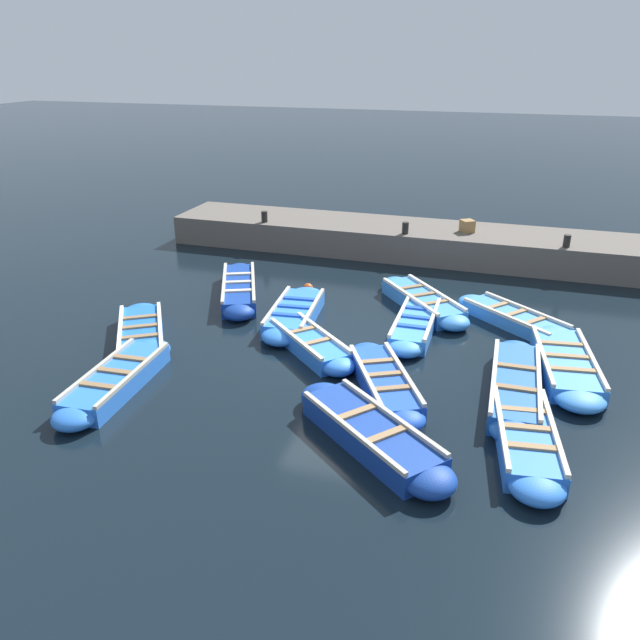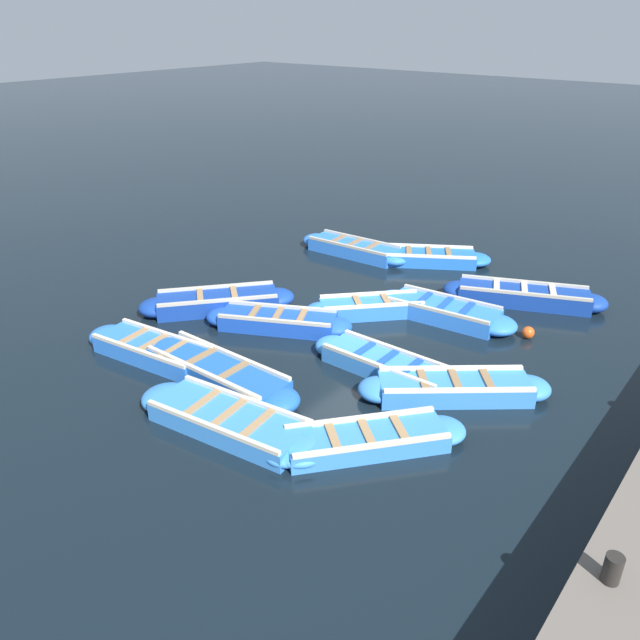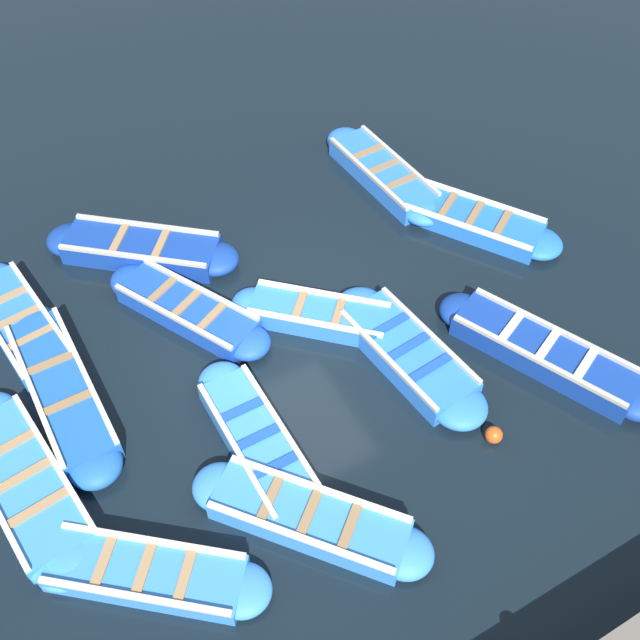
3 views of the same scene
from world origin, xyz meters
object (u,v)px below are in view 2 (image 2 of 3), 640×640
at_px(boat_mid_row, 366,440).
at_px(boat_inner_gap, 229,421).
at_px(boat_end_of_row, 444,312).
at_px(boat_stern_in, 523,296).
at_px(boat_drifting, 428,258).
at_px(boat_centre, 354,249).
at_px(boat_outer_right, 278,321).
at_px(boat_broadside, 217,372).
at_px(bollard_mid_south, 613,569).
at_px(boat_bow_out, 218,302).
at_px(boat_alongside, 454,388).
at_px(buoy_orange_near, 528,333).
at_px(boat_tucked, 387,366).
at_px(boat_far_corner, 371,308).
at_px(boat_outer_left, 153,351).

bearing_deg(boat_mid_row, boat_inner_gap, 26.51).
bearing_deg(boat_end_of_row, boat_stern_in, -119.27).
bearing_deg(boat_drifting, boat_stern_in, 163.47).
height_order(boat_centre, boat_outer_right, boat_centre).
bearing_deg(boat_stern_in, boat_outer_right, 51.63).
distance_m(boat_drifting, boat_broadside, 8.10).
bearing_deg(boat_inner_gap, bollard_mid_south, 178.71).
xyz_separation_m(boat_outer_right, boat_bow_out, (1.80, 0.17, 0.02)).
bearing_deg(boat_end_of_row, boat_mid_row, 105.05).
bearing_deg(boat_alongside, boat_stern_in, -82.16).
relative_size(boat_inner_gap, buoy_orange_near, 14.23).
distance_m(boat_drifting, boat_end_of_row, 3.59).
xyz_separation_m(boat_stern_in, boat_bow_out, (5.56, 4.92, -0.00)).
bearing_deg(boat_outer_right, boat_bow_out, 5.28).
height_order(boat_tucked, boat_drifting, boat_drifting).
bearing_deg(boat_far_corner, boat_outer_right, 57.60).
xyz_separation_m(boat_far_corner, boat_bow_out, (3.02, 2.09, 0.02)).
relative_size(boat_stern_in, boat_outer_left, 1.10).
xyz_separation_m(boat_alongside, bollard_mid_south, (-3.62, 3.46, 0.90)).
distance_m(boat_drifting, boat_outer_left, 8.48).
relative_size(boat_centre, boat_alongside, 1.10).
xyz_separation_m(boat_stern_in, boat_end_of_row, (1.10, 1.97, -0.02)).
bearing_deg(boat_mid_row, boat_bow_out, -20.03).
bearing_deg(boat_mid_row, boat_far_corner, -56.33).
xyz_separation_m(boat_broadside, boat_outer_right, (0.59, -2.39, -0.01)).
distance_m(boat_broadside, buoy_orange_near, 6.78).
height_order(boat_broadside, boat_alongside, boat_broadside).
bearing_deg(boat_bow_out, boat_mid_row, 159.97).
xyz_separation_m(boat_outer_left, bollard_mid_south, (-9.13, 0.87, 0.90)).
xyz_separation_m(boat_broadside, boat_end_of_row, (-2.07, -5.18, -0.01)).
distance_m(boat_far_corner, bollard_mid_south, 8.75).
xyz_separation_m(boat_drifting, boat_mid_row, (-3.46, 8.00, -0.02)).
height_order(boat_drifting, boat_stern_in, boat_stern_in).
bearing_deg(boat_outer_left, boat_mid_row, -176.40).
distance_m(boat_alongside, buoy_orange_near, 3.12).
bearing_deg(boat_drifting, boat_alongside, 123.97).
xyz_separation_m(boat_tucked, boat_outer_right, (2.98, -0.10, 0.01)).
relative_size(boat_alongside, buoy_orange_near, 11.97).
xyz_separation_m(boat_broadside, boat_inner_gap, (-1.33, 0.95, -0.02)).
bearing_deg(buoy_orange_near, boat_outer_right, 34.09).
distance_m(boat_tucked, boat_mid_row, 2.43).
bearing_deg(boat_broadside, boat_tucked, -136.14).
height_order(boat_broadside, boat_inner_gap, boat_broadside).
relative_size(boat_tucked, boat_outer_left, 0.97).
bearing_deg(boat_outer_right, bollard_mid_south, 156.60).
bearing_deg(boat_end_of_row, boat_alongside, 122.09).
distance_m(boat_centre, boat_outer_left, 7.56).
height_order(boat_bow_out, boat_outer_left, boat_bow_out).
bearing_deg(boat_alongside, boat_broadside, 31.76).
bearing_deg(boat_far_corner, boat_end_of_row, -149.03).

